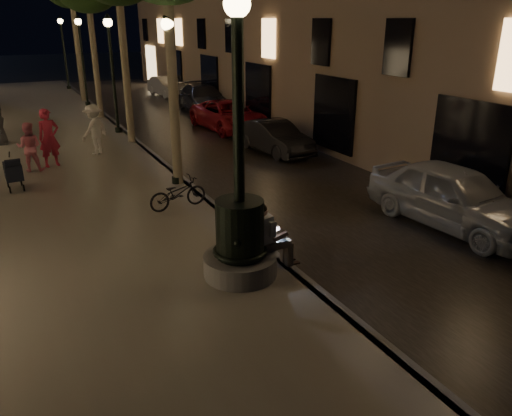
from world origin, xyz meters
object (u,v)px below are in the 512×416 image
lamp_curb_a (171,78)px  lamp_curb_d (63,43)px  car_second (274,137)px  pedestrian_white (94,129)px  fountain_lamppost (240,226)px  car_third (229,116)px  stroller (13,171)px  car_rear (203,98)px  car_front (454,196)px  lamp_curb_c (81,49)px  seated_man_laptop (269,234)px  lamp_curb_b (111,59)px  bicycle (178,193)px  pedestrian_red (49,138)px  pedestrian_pink (29,147)px  car_fifth (167,86)px

lamp_curb_a → lamp_curb_d: (0.00, 24.00, 0.00)m
car_second → pedestrian_white: 6.54m
fountain_lamppost → pedestrian_white: bearing=94.3°
lamp_curb_a → car_third: bearing=55.8°
stroller → car_rear: car_rear is taller
lamp_curb_d → car_front: size_ratio=1.07×
fountain_lamppost → lamp_curb_c: size_ratio=1.08×
lamp_curb_a → pedestrian_white: size_ratio=2.71×
seated_man_laptop → car_third: (4.92, 13.11, -0.26)m
lamp_curb_c → car_front: (5.14, -21.70, -2.47)m
lamp_curb_c → lamp_curb_b: bearing=-90.0°
fountain_lamppost → car_front: (5.84, 0.30, -0.45)m
fountain_lamppost → pedestrian_white: 10.65m
seated_man_laptop → car_second: 9.78m
car_rear → bicycle: (-6.12, -14.15, -0.13)m
car_rear → pedestrian_red: size_ratio=2.66×
lamp_curb_b → lamp_curb_c: 8.00m
pedestrian_pink → lamp_curb_a: bearing=155.2°
stroller → lamp_curb_c: bearing=69.8°
stroller → pedestrian_red: (1.21, 2.13, 0.41)m
bicycle → pedestrian_pink: bearing=23.4°
lamp_curb_b → pedestrian_red: lamp_curb_b is taller
car_third → bicycle: size_ratio=3.08×
fountain_lamppost → car_third: 14.24m
lamp_curb_d → car_rear: bearing=-65.2°
lamp_curb_c → lamp_curb_d: (0.00, 8.00, 0.00)m
lamp_curb_c → pedestrian_red: (-3.10, -12.38, -2.09)m
pedestrian_red → pedestrian_pink: pedestrian_red is taller
pedestrian_pink → bicycle: (3.12, -5.36, -0.38)m
fountain_lamppost → car_rear: fountain_lamppost is taller
stroller → car_fifth: (9.81, 17.29, -0.11)m
lamp_curb_c → pedestrian_white: 11.68m
lamp_curb_d → car_fifth: size_ratio=1.26×
lamp_curb_c → lamp_curb_d: size_ratio=1.00×
lamp_curb_c → car_second: lamp_curb_c is taller
pedestrian_pink → car_third: bearing=-139.3°
fountain_lamppost → car_second: size_ratio=1.41×
lamp_curb_c → car_third: size_ratio=1.01×
lamp_curb_c → bicycle: 18.24m
fountain_lamppost → car_fifth: size_ratio=1.36×
lamp_curb_a → car_front: size_ratio=1.07×
fountain_lamppost → car_second: bearing=57.7°
seated_man_laptop → pedestrian_white: pedestrian_white is taller
car_rear → car_fifth: (0.00, 6.66, -0.10)m
seated_man_laptop → car_second: (4.77, 8.53, -0.31)m
car_rear → lamp_curb_d: bearing=119.9°
lamp_curb_b → pedestrian_pink: 6.40m
pedestrian_pink → lamp_curb_b: bearing=-111.8°
lamp_curb_a → car_front: (5.14, -5.70, -2.47)m
lamp_curb_a → pedestrian_pink: (-3.74, 3.32, -2.25)m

